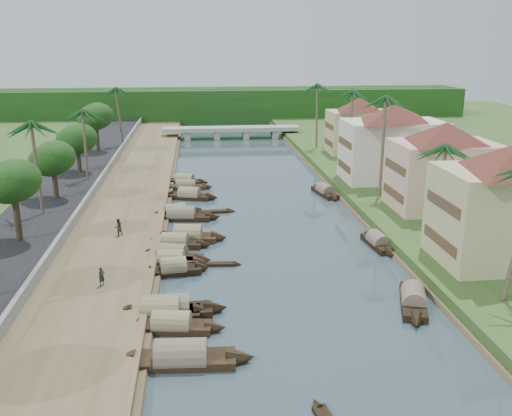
{
  "coord_description": "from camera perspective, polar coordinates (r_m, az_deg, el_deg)",
  "views": [
    {
      "loc": [
        -7.16,
        -45.4,
        19.28
      ],
      "look_at": [
        -0.99,
        13.42,
        2.0
      ],
      "focal_mm": 40.0,
      "sensor_mm": 36.0,
      "label": 1
    }
  ],
  "objects": [
    {
      "name": "sampan_4",
      "position": [
        51.85,
        -8.47,
        -5.25
      ],
      "size": [
        6.91,
        2.51,
        1.96
      ],
      "rotation": [
        0.0,
        0.0,
        -0.16
      ],
      "color": "black",
      "rests_on": "ground"
    },
    {
      "name": "left_bank",
      "position": [
        68.65,
        -13.15,
        -0.12
      ],
      "size": [
        10.0,
        180.0,
        0.8
      ],
      "primitive_type": "cube",
      "color": "brown",
      "rests_on": "ground"
    },
    {
      "name": "treeline",
      "position": [
        146.38,
        -3.21,
        10.27
      ],
      "size": [
        120.0,
        14.0,
        8.0
      ],
      "color": "#173A0F",
      "rests_on": "ground"
    },
    {
      "name": "palm_7",
      "position": [
        101.33,
        6.21,
        11.96
      ],
      "size": [
        3.2,
        3.2,
        12.42
      ],
      "color": "brown",
      "rests_on": "ground"
    },
    {
      "name": "sampan_1",
      "position": [
        42.63,
        -9.48,
        -10.21
      ],
      "size": [
        7.95,
        2.22,
        2.34
      ],
      "rotation": [
        0.0,
        0.0,
        -0.03
      ],
      "color": "black",
      "rests_on": "ground"
    },
    {
      "name": "sampan_5",
      "position": [
        49.95,
        -8.25,
        -6.09
      ],
      "size": [
        6.66,
        2.44,
        2.1
      ],
      "rotation": [
        0.0,
        0.0,
        0.13
      ],
      "color": "black",
      "rests_on": "ground"
    },
    {
      "name": "tree_3",
      "position": [
        71.02,
        -19.66,
        4.62
      ],
      "size": [
        4.69,
        4.69,
        6.69
      ],
      "color": "#3F3124",
      "rests_on": "ground"
    },
    {
      "name": "sampan_9",
      "position": [
        64.71,
        -7.47,
        -0.8
      ],
      "size": [
        9.22,
        2.9,
        2.28
      ],
      "rotation": [
        0.0,
        0.0,
        -0.13
      ],
      "color": "black",
      "rests_on": "ground"
    },
    {
      "name": "canoe_2",
      "position": [
        66.99,
        -4.57,
        -0.41
      ],
      "size": [
        6.01,
        1.17,
        0.87
      ],
      "rotation": [
        0.0,
        0.0,
        0.05
      ],
      "color": "black",
      "rests_on": "ground"
    },
    {
      "name": "building_far",
      "position": [
        78.98,
        13.52,
        6.44
      ],
      "size": [
        15.59,
        15.59,
        10.2
      ],
      "color": "silver",
      "rests_on": "right_bank"
    },
    {
      "name": "sampan_12",
      "position": [
        78.04,
        -7.04,
        2.16
      ],
      "size": [
        7.69,
        1.86,
        1.86
      ],
      "rotation": [
        0.0,
        0.0,
        -0.06
      ],
      "color": "black",
      "rests_on": "ground"
    },
    {
      "name": "canoe_1",
      "position": [
        51.4,
        -3.85,
        -5.66
      ],
      "size": [
        4.4,
        0.99,
        0.71
      ],
      "rotation": [
        0.0,
        0.0,
        -0.07
      ],
      "color": "black",
      "rests_on": "ground"
    },
    {
      "name": "sampan_6",
      "position": [
        52.88,
        -8.39,
        -4.79
      ],
      "size": [
        7.81,
        3.99,
        2.28
      ],
      "rotation": [
        0.0,
        0.0,
        -0.31
      ],
      "color": "black",
      "rests_on": "ground"
    },
    {
      "name": "sampan_3",
      "position": [
        42.82,
        -8.72,
        -10.05
      ],
      "size": [
        8.88,
        2.26,
        2.35
      ],
      "rotation": [
        0.0,
        0.0,
        0.04
      ],
      "color": "black",
      "rests_on": "ground"
    },
    {
      "name": "right_bank",
      "position": [
        72.88,
        15.27,
        0.85
      ],
      "size": [
        16.0,
        180.0,
        1.2
      ],
      "primitive_type": "cube",
      "color": "#305421",
      "rests_on": "ground"
    },
    {
      "name": "sampan_14",
      "position": [
        45.53,
        15.46,
        -8.83
      ],
      "size": [
        4.14,
        8.81,
        2.13
      ],
      "rotation": [
        0.0,
        0.0,
        1.27
      ],
      "color": "black",
      "rests_on": "ground"
    },
    {
      "name": "road",
      "position": [
        70.17,
        -20.06,
        -0.08
      ],
      "size": [
        8.0,
        180.0,
        1.4
      ],
      "primitive_type": "cube",
      "color": "black",
      "rests_on": "ground"
    },
    {
      "name": "sampan_8",
      "position": [
        57.88,
        -6.8,
        -2.85
      ],
      "size": [
        8.22,
        2.87,
        2.46
      ],
      "rotation": [
        0.0,
        0.0,
        -0.12
      ],
      "color": "black",
      "rests_on": "ground"
    },
    {
      "name": "building_mid",
      "position": [
        66.63,
        18.24,
        4.08
      ],
      "size": [
        14.11,
        14.11,
        9.7
      ],
      "color": "#DAA79A",
      "rests_on": "right_bank"
    },
    {
      "name": "person_far",
      "position": [
        57.98,
        -13.63,
        -1.86
      ],
      "size": [
        1.08,
        1.04,
        1.75
      ],
      "primitive_type": "imported",
      "rotation": [
        0.0,
        0.0,
        3.78
      ],
      "color": "#352C25",
      "rests_on": "left_bank"
    },
    {
      "name": "palm_1",
      "position": [
        57.51,
        17.95,
        5.7
      ],
      "size": [
        3.2,
        3.2,
        10.03
      ],
      "color": "brown",
      "rests_on": "ground"
    },
    {
      "name": "tree_5",
      "position": [
        100.92,
        -15.74,
        8.73
      ],
      "size": [
        5.25,
        5.25,
        7.9
      ],
      "color": "#3F3124",
      "rests_on": "ground"
    },
    {
      "name": "ground",
      "position": [
        49.85,
        2.75,
        -6.49
      ],
      "size": [
        220.0,
        220.0,
        0.0
      ],
      "primitive_type": "plane",
      "color": "#354750",
      "rests_on": "ground"
    },
    {
      "name": "building_distant",
      "position": [
        98.19,
        10.23,
        8.19
      ],
      "size": [
        12.62,
        12.62,
        9.2
      ],
      "color": "#BEB77F",
      "rests_on": "right_bank"
    },
    {
      "name": "sampan_2",
      "position": [
        40.67,
        -8.42,
        -11.55
      ],
      "size": [
        7.88,
        2.7,
        2.06
      ],
      "rotation": [
        0.0,
        0.0,
        -0.15
      ],
      "color": "black",
      "rests_on": "ground"
    },
    {
      "name": "tree_6",
      "position": [
        81.51,
        16.68,
        6.59
      ],
      "size": [
        4.07,
        4.07,
        7.11
      ],
      "color": "#3F3124",
      "rests_on": "ground"
    },
    {
      "name": "sampan_7",
      "position": [
        56.26,
        -8.14,
        -3.48
      ],
      "size": [
        7.6,
        2.81,
        2.01
      ],
      "rotation": [
        0.0,
        0.0,
        -0.18
      ],
      "color": "black",
      "rests_on": "ground"
    },
    {
      "name": "sampan_10",
      "position": [
        66.32,
        -8.1,
        -0.41
      ],
      "size": [
        7.05,
        3.88,
        1.97
      ],
      "rotation": [
        0.0,
        0.0,
        0.37
      ],
      "color": "black",
      "rests_on": "ground"
    },
    {
      "name": "palm_5",
      "position": [
        63.97,
        -21.4,
        7.73
      ],
      "size": [
        3.2,
        3.2,
        11.37
      ],
      "color": "brown",
      "rests_on": "ground"
    },
    {
      "name": "tree_4",
      "position": [
        84.97,
        -17.46,
        6.52
      ],
      "size": [
        5.03,
        5.03,
        6.7
      ],
      "color": "#3F3124",
      "rests_on": "ground"
    },
    {
      "name": "palm_6",
      "position": [
        79.12,
        -16.98,
        9.09
      ],
      "size": [
        3.2,
        3.2,
        10.68
      ],
      "color": "brown",
      "rests_on": "ground"
    },
    {
      "name": "palm_8",
      "position": [
        105.04,
        -13.54,
        11.4
      ],
      "size": [
        3.2,
        3.2,
        11.51
      ],
      "color": "brown",
      "rests_on": "ground"
    },
    {
      "name": "retaining_wall",
      "position": [
        69.06,
        -16.66,
        0.54
      ],
      "size": [
        0.4,
        180.0,
        1.1
      ],
      "primitive_type": "cube",
      "color": "slate",
      "rests_on": "left_bank"
    },
    {
      "name": "bridge",
      "position": [
        118.93,
        -2.5,
        7.78
      ],
      "size": [
        28.0,
        4.0,
        2.4
      ],
      "color": "#98998F",
      "rests_on": "ground"
    },
    {
      "name": "palm_3",
      "position": [
        87.76,
        9.52,
        11.26
      ],
      "size": [
        3.2,
        3.2,
        12.56
      ],
      "color": "brown",
      "rests_on": "ground"
    },
    {
      "name": "sampan_0",
      "position": [
        36.84,
        -7.51,
        -14.66
      ],
      "size": [
        9.56,
        2.47,
        2.46
      ],
      "rotation": [
        0.0,
        0.0,
        -0.05
      ],
      "color": "black",
      "rests_on": "ground"
    },
    {
      "name": "building_near",
      "position": [
        52.29,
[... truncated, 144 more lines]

